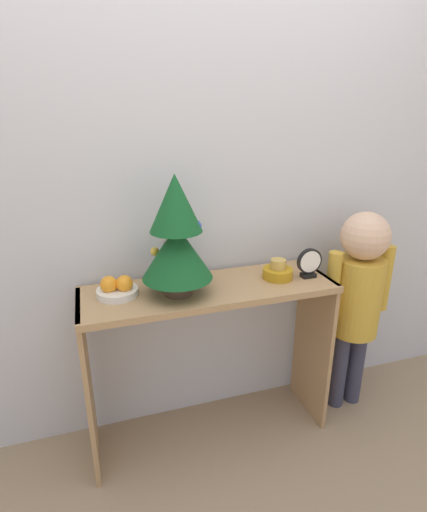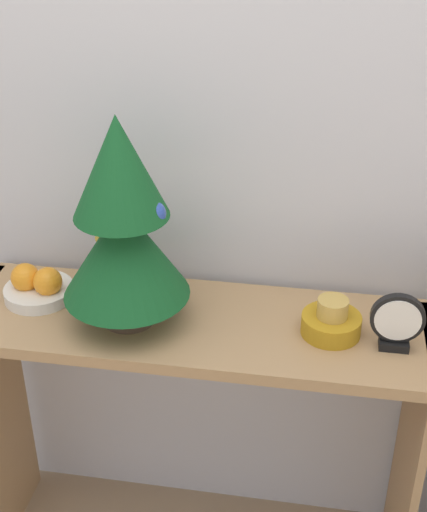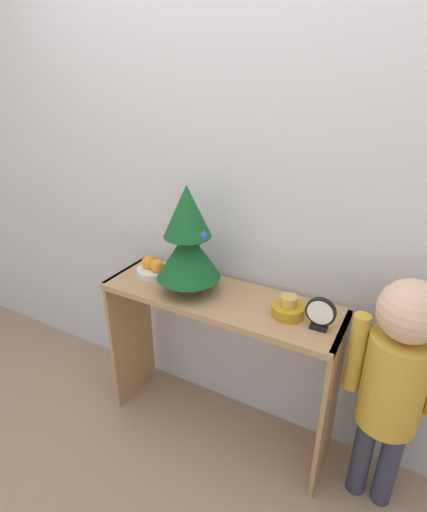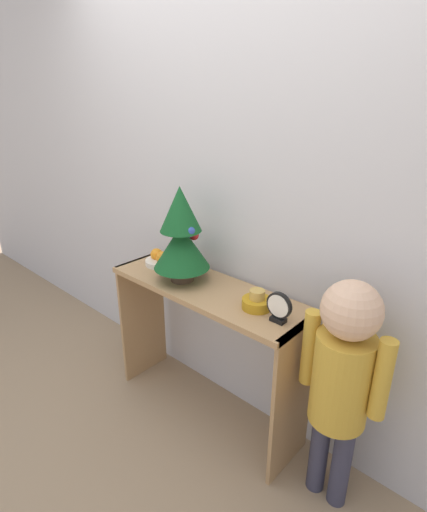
{
  "view_description": "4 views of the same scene",
  "coord_description": "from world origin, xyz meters",
  "views": [
    {
      "loc": [
        -0.47,
        -1.36,
        1.54
      ],
      "look_at": [
        0.02,
        0.18,
        0.95
      ],
      "focal_mm": 28.0,
      "sensor_mm": 36.0,
      "label": 1
    },
    {
      "loc": [
        0.28,
        -1.2,
        1.78
      ],
      "look_at": [
        0.06,
        0.15,
        1.01
      ],
      "focal_mm": 50.0,
      "sensor_mm": 36.0,
      "label": 2
    },
    {
      "loc": [
        0.75,
        -1.23,
        1.74
      ],
      "look_at": [
        -0.03,
        0.18,
        1.0
      ],
      "focal_mm": 28.0,
      "sensor_mm": 36.0,
      "label": 3
    },
    {
      "loc": [
        1.28,
        -1.16,
        1.73
      ],
      "look_at": [
        0.07,
        0.17,
        1.0
      ],
      "focal_mm": 28.0,
      "sensor_mm": 36.0,
      "label": 4
    }
  ],
  "objects": [
    {
      "name": "ground_plane",
      "position": [
        0.0,
        0.0,
        0.0
      ],
      "size": [
        12.0,
        12.0,
        0.0
      ],
      "primitive_type": "plane",
      "color": "#997F60"
    },
    {
      "name": "desk_clock",
      "position": [
        0.47,
        0.15,
        0.88
      ],
      "size": [
        0.12,
        0.04,
        0.14
      ],
      "color": "black",
      "rests_on": "console_table"
    },
    {
      "name": "back_wall",
      "position": [
        0.0,
        0.41,
        1.25
      ],
      "size": [
        7.0,
        0.05,
        2.5
      ],
      "primitive_type": "cube",
      "color": "silver",
      "rests_on": "ground_plane"
    },
    {
      "name": "child_figure",
      "position": [
        0.78,
        0.16,
        0.69
      ],
      "size": [
        0.37,
        0.24,
        1.09
      ],
      "color": "#38384C",
      "rests_on": "ground_plane"
    },
    {
      "name": "console_table",
      "position": [
        0.0,
        0.18,
        0.61
      ],
      "size": [
        1.13,
        0.37,
        0.81
      ],
      "color": "tan",
      "rests_on": "ground_plane"
    },
    {
      "name": "fruit_bowl",
      "position": [
        -0.4,
        0.21,
        0.84
      ],
      "size": [
        0.17,
        0.17,
        0.09
      ],
      "color": "silver",
      "rests_on": "console_table"
    },
    {
      "name": "singing_bowl",
      "position": [
        0.33,
        0.18,
        0.84
      ],
      "size": [
        0.14,
        0.14,
        0.09
      ],
      "color": "#B78419",
      "rests_on": "console_table"
    },
    {
      "name": "mini_tree",
      "position": [
        -0.15,
        0.16,
        1.06
      ],
      "size": [
        0.3,
        0.3,
        0.51
      ],
      "color": "#4C3828",
      "rests_on": "console_table"
    }
  ]
}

